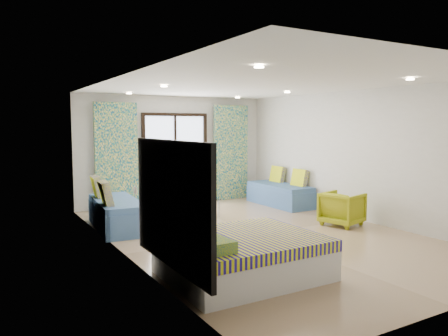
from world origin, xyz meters
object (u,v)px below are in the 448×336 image
bed (242,255)px  armchair (342,207)px  daybed_right (280,194)px  coffee_table (202,201)px  daybed_left (116,212)px

bed → armchair: size_ratio=2.68×
daybed_right → armchair: (-0.29, -2.37, 0.07)m
daybed_right → coffee_table: daybed_right is taller
bed → daybed_left: daybed_left is taller
daybed_left → coffee_table: bearing=9.3°
bed → coffee_table: (1.30, 3.63, 0.07)m
daybed_left → daybed_right: (4.23, 0.38, -0.02)m
daybed_right → armchair: size_ratio=2.59×
daybed_left → coffee_table: (1.94, 0.14, 0.04)m
daybed_left → coffee_table: size_ratio=3.01×
bed → daybed_right: 5.29m
coffee_table → daybed_right: bearing=6.0°
daybed_right → armchair: bearing=-96.9°
armchair → daybed_left: bearing=47.7°
daybed_left → daybed_right: size_ratio=1.09×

